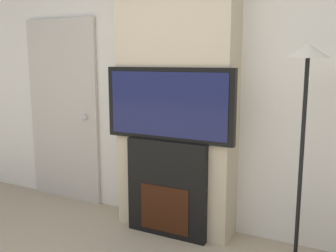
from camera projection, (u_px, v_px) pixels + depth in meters
The scene contains 6 objects.
wall_back at pixel (185, 82), 3.47m from camera, with size 6.00×0.06×2.70m.
chimney_breast at pixel (176, 83), 3.30m from camera, with size 1.07×0.32×2.70m.
fireplace at pixel (168, 188), 3.32m from camera, with size 0.75×0.15×0.87m.
television at pixel (168, 104), 3.19m from camera, with size 1.19×0.07×0.63m.
floor_lamp at pixel (305, 110), 2.63m from camera, with size 0.31×0.31×1.67m.
entry_door at pixel (63, 111), 4.13m from camera, with size 0.93×0.09×1.99m.
Camera 1 is at (1.45, -1.14, 1.55)m, focal length 40.00 mm.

